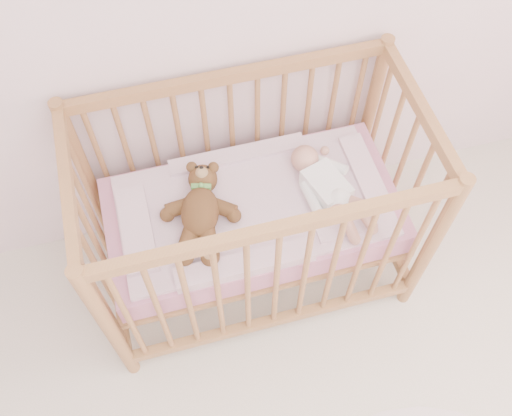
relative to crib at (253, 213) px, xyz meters
name	(u,v)px	position (x,y,z in m)	size (l,w,h in m)	color
crib	(253,213)	(0.00, 0.00, 0.00)	(1.36, 0.76, 1.00)	#A97F48
mattress	(253,215)	(0.00, 0.00, -0.01)	(1.22, 0.62, 0.13)	pink
blanket	(253,206)	(0.00, 0.00, 0.06)	(1.10, 0.58, 0.06)	#EAA1C0
baby	(327,183)	(0.31, -0.02, 0.14)	(0.25, 0.52, 0.13)	white
teddy_bear	(200,211)	(-0.22, -0.02, 0.15)	(0.34, 0.48, 0.13)	brown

